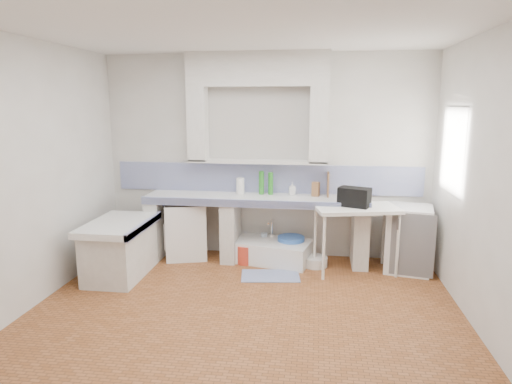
# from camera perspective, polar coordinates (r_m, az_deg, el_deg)

# --- Properties ---
(floor) EXTENTS (4.50, 4.50, 0.00)m
(floor) POSITION_cam_1_polar(r_m,az_deg,el_deg) (4.69, -1.72, -15.73)
(floor) COLOR brown
(floor) RESTS_ON ground
(ceiling) EXTENTS (4.50, 4.50, 0.00)m
(ceiling) POSITION_cam_1_polar(r_m,az_deg,el_deg) (4.23, -1.96, 20.35)
(ceiling) COLOR silver
(ceiling) RESTS_ON ground
(wall_back) EXTENTS (4.50, 0.00, 4.50)m
(wall_back) POSITION_cam_1_polar(r_m,az_deg,el_deg) (6.21, 1.26, 4.51)
(wall_back) COLOR silver
(wall_back) RESTS_ON ground
(wall_front) EXTENTS (4.50, 0.00, 4.50)m
(wall_front) POSITION_cam_1_polar(r_m,az_deg,el_deg) (2.35, -10.06, -7.04)
(wall_front) COLOR silver
(wall_front) RESTS_ON ground
(wall_left) EXTENTS (0.00, 4.50, 4.50)m
(wall_left) POSITION_cam_1_polar(r_m,az_deg,el_deg) (5.12, -27.50, 1.79)
(wall_left) COLOR silver
(wall_left) RESTS_ON ground
(wall_right) EXTENTS (0.00, 4.50, 4.50)m
(wall_right) POSITION_cam_1_polar(r_m,az_deg,el_deg) (4.46, 27.96, 0.51)
(wall_right) COLOR silver
(wall_right) RESTS_ON ground
(alcove_mass) EXTENTS (1.90, 0.25, 0.45)m
(alcove_mass) POSITION_cam_1_polar(r_m,az_deg,el_deg) (6.07, 0.20, 15.48)
(alcove_mass) COLOR silver
(alcove_mass) RESTS_ON ground
(window_frame) EXTENTS (0.35, 0.86, 1.06)m
(window_frame) POSITION_cam_1_polar(r_m,az_deg,el_deg) (5.62, 25.71, 4.74)
(window_frame) COLOR #372211
(window_frame) RESTS_ON ground
(lace_valance) EXTENTS (0.01, 0.84, 0.24)m
(lace_valance) POSITION_cam_1_polar(r_m,az_deg,el_deg) (5.55, 24.61, 8.71)
(lace_valance) COLOR white
(lace_valance) RESTS_ON ground
(counter_slab) EXTENTS (3.00, 0.60, 0.08)m
(counter_slab) POSITION_cam_1_polar(r_m,az_deg,el_deg) (6.01, -0.04, -0.92)
(counter_slab) COLOR white
(counter_slab) RESTS_ON ground
(counter_lip) EXTENTS (3.00, 0.04, 0.10)m
(counter_lip) POSITION_cam_1_polar(r_m,az_deg,el_deg) (5.74, -0.42, -1.51)
(counter_lip) COLOR navy
(counter_lip) RESTS_ON ground
(counter_pier_left) EXTENTS (0.20, 0.55, 0.82)m
(counter_pier_left) POSITION_cam_1_polar(r_m,az_deg,el_deg) (6.46, -12.47, -4.45)
(counter_pier_left) COLOR silver
(counter_pier_left) RESTS_ON ground
(counter_pier_mid) EXTENTS (0.20, 0.55, 0.82)m
(counter_pier_mid) POSITION_cam_1_polar(r_m,az_deg,el_deg) (6.18, -3.26, -4.91)
(counter_pier_mid) COLOR silver
(counter_pier_mid) RESTS_ON ground
(counter_pier_right) EXTENTS (0.20, 0.55, 0.82)m
(counter_pier_right) POSITION_cam_1_polar(r_m,az_deg,el_deg) (6.10, 13.16, -5.41)
(counter_pier_right) COLOR silver
(counter_pier_right) RESTS_ON ground
(peninsula_top) EXTENTS (0.70, 1.10, 0.08)m
(peninsula_top) POSITION_cam_1_polar(r_m,az_deg,el_deg) (5.76, -17.19, -4.04)
(peninsula_top) COLOR white
(peninsula_top) RESTS_ON ground
(peninsula_base) EXTENTS (0.60, 1.00, 0.62)m
(peninsula_base) POSITION_cam_1_polar(r_m,az_deg,el_deg) (5.86, -16.99, -7.34)
(peninsula_base) COLOR silver
(peninsula_base) RESTS_ON ground
(peninsula_lip) EXTENTS (0.04, 1.10, 0.10)m
(peninsula_lip) POSITION_cam_1_polar(r_m,az_deg,el_deg) (5.63, -14.13, -4.22)
(peninsula_lip) COLOR navy
(peninsula_lip) RESTS_ON ground
(backsplash) EXTENTS (4.27, 0.03, 0.40)m
(backsplash) POSITION_cam_1_polar(r_m,az_deg,el_deg) (6.23, 1.23, 1.76)
(backsplash) COLOR navy
(backsplash) RESTS_ON ground
(stove) EXTENTS (0.68, 0.66, 0.78)m
(stove) POSITION_cam_1_polar(r_m,az_deg,el_deg) (6.33, -8.93, -4.82)
(stove) COLOR white
(stove) RESTS_ON ground
(sink) EXTENTS (1.19, 0.81, 0.26)m
(sink) POSITION_cam_1_polar(r_m,az_deg,el_deg) (6.17, 1.82, -7.66)
(sink) COLOR white
(sink) RESTS_ON ground
(side_table) EXTENTS (1.13, 0.79, 0.05)m
(side_table) POSITION_cam_1_polar(r_m,az_deg,el_deg) (5.84, 12.58, -5.94)
(side_table) COLOR white
(side_table) RESTS_ON ground
(fridge) EXTENTS (0.65, 0.65, 0.85)m
(fridge) POSITION_cam_1_polar(r_m,az_deg,el_deg) (6.07, 18.91, -5.69)
(fridge) COLOR white
(fridge) RESTS_ON ground
(bucket_red) EXTENTS (0.29, 0.29, 0.26)m
(bucket_red) POSITION_cam_1_polar(r_m,az_deg,el_deg) (6.10, -1.27, -7.90)
(bucket_red) COLOR red
(bucket_red) RESTS_ON ground
(bucket_orange) EXTENTS (0.32, 0.32, 0.24)m
(bucket_orange) POSITION_cam_1_polar(r_m,az_deg,el_deg) (6.17, 2.46, -7.75)
(bucket_orange) COLOR #CD4900
(bucket_orange) RESTS_ON ground
(bucket_blue) EXTENTS (0.37, 0.37, 0.34)m
(bucket_blue) POSITION_cam_1_polar(r_m,az_deg,el_deg) (6.17, 4.48, -7.26)
(bucket_blue) COLOR blue
(bucket_blue) RESTS_ON ground
(basin_white) EXTENTS (0.35, 0.35, 0.13)m
(basin_white) POSITION_cam_1_polar(r_m,az_deg,el_deg) (6.05, 7.59, -8.80)
(basin_white) COLOR white
(basin_white) RESTS_ON ground
(water_bottle_a) EXTENTS (0.10, 0.10, 0.34)m
(water_bottle_a) POSITION_cam_1_polar(r_m,az_deg,el_deg) (6.33, 1.04, -6.76)
(water_bottle_a) COLOR silver
(water_bottle_a) RESTS_ON ground
(water_bottle_b) EXTENTS (0.10, 0.10, 0.27)m
(water_bottle_b) POSITION_cam_1_polar(r_m,az_deg,el_deg) (6.30, 3.27, -7.19)
(water_bottle_b) COLOR silver
(water_bottle_b) RESTS_ON ground
(black_bag) EXTENTS (0.44, 0.35, 0.24)m
(black_bag) POSITION_cam_1_polar(r_m,az_deg,el_deg) (5.71, 12.48, -0.64)
(black_bag) COLOR black
(black_bag) RESTS_ON side_table
(green_bottle_a) EXTENTS (0.08, 0.08, 0.32)m
(green_bottle_a) POSITION_cam_1_polar(r_m,az_deg,el_deg) (6.11, 0.70, 1.19)
(green_bottle_a) COLOR #277F22
(green_bottle_a) RESTS_ON counter_slab
(green_bottle_b) EXTENTS (0.07, 0.07, 0.31)m
(green_bottle_b) POSITION_cam_1_polar(r_m,az_deg,el_deg) (6.10, 1.88, 1.10)
(green_bottle_b) COLOR #277F22
(green_bottle_b) RESTS_ON counter_slab
(knife_block) EXTENTS (0.11, 0.10, 0.19)m
(knife_block) POSITION_cam_1_polar(r_m,az_deg,el_deg) (6.04, 7.65, 0.36)
(knife_block) COLOR #97633C
(knife_block) RESTS_ON counter_slab
(cutting_board) EXTENTS (0.02, 0.23, 0.32)m
(cutting_board) POSITION_cam_1_polar(r_m,az_deg,el_deg) (6.07, 9.22, 0.97)
(cutting_board) COLOR #97633C
(cutting_board) RESTS_ON counter_slab
(paper_towel) EXTENTS (0.15, 0.15, 0.22)m
(paper_towel) POSITION_cam_1_polar(r_m,az_deg,el_deg) (6.14, -2.03, 0.77)
(paper_towel) COLOR white
(paper_towel) RESTS_ON counter_slab
(soap_bottle) EXTENTS (0.10, 0.10, 0.18)m
(soap_bottle) POSITION_cam_1_polar(r_m,az_deg,el_deg) (6.09, 4.65, 0.43)
(soap_bottle) COLOR white
(soap_bottle) RESTS_ON counter_slab
(rug) EXTENTS (0.77, 0.50, 0.01)m
(rug) POSITION_cam_1_polar(r_m,az_deg,el_deg) (5.68, 1.85, -10.68)
(rug) COLOR navy
(rug) RESTS_ON ground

